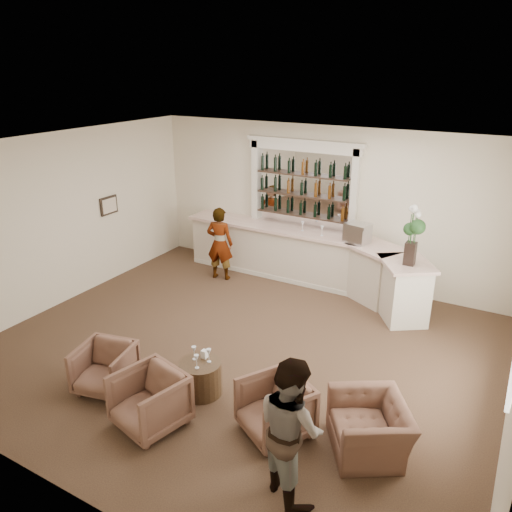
{
  "coord_description": "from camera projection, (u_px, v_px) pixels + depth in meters",
  "views": [
    {
      "loc": [
        3.79,
        -6.14,
        4.46
      ],
      "look_at": [
        -0.21,
        0.9,
        1.32
      ],
      "focal_mm": 35.0,
      "sensor_mm": 36.0,
      "label": 1
    }
  ],
  "objects": [
    {
      "name": "flower_vase",
      "position": [
        413.0,
        232.0,
        8.58
      ],
      "size": [
        0.29,
        0.29,
        1.08
      ],
      "color": "black",
      "rests_on": "bar_counter"
    },
    {
      "name": "armchair_left",
      "position": [
        105.0,
        368.0,
        7.19
      ],
      "size": [
        0.9,
        0.92,
        0.7
      ],
      "primitive_type": "imported",
      "rotation": [
        0.0,
        0.0,
        0.22
      ],
      "color": "brown",
      "rests_on": "ground"
    },
    {
      "name": "sommelier",
      "position": [
        220.0,
        244.0,
        10.8
      ],
      "size": [
        0.65,
        0.5,
        1.62
      ],
      "primitive_type": "imported",
      "rotation": [
        0.0,
        0.0,
        3.34
      ],
      "color": "gray",
      "rests_on": "ground"
    },
    {
      "name": "cocktail_table",
      "position": [
        201.0,
        378.0,
        7.14
      ],
      "size": [
        0.6,
        0.6,
        0.5
      ],
      "primitive_type": "cylinder",
      "color": "#49321F",
      "rests_on": "ground"
    },
    {
      "name": "espresso_machine",
      "position": [
        357.0,
        233.0,
        9.81
      ],
      "size": [
        0.52,
        0.47,
        0.4
      ],
      "primitive_type": "cube",
      "rotation": [
        0.0,
        0.0,
        -0.22
      ],
      "color": "#BCBCC1",
      "rests_on": "bar_counter"
    },
    {
      "name": "wine_glass_tbl_c",
      "position": [
        197.0,
        362.0,
        6.89
      ],
      "size": [
        0.07,
        0.07,
        0.21
      ],
      "primitive_type": null,
      "color": "white",
      "rests_on": "cocktail_table"
    },
    {
      "name": "armchair_right",
      "position": [
        275.0,
        408.0,
        6.32
      ],
      "size": [
        1.1,
        1.11,
        0.74
      ],
      "primitive_type": "imported",
      "rotation": [
        0.0,
        0.0,
        -0.54
      ],
      "color": "brown",
      "rests_on": "ground"
    },
    {
      "name": "guest",
      "position": [
        291.0,
        428.0,
        5.29
      ],
      "size": [
        1.04,
        0.99,
        1.69
      ],
      "primitive_type": "imported",
      "rotation": [
        0.0,
        0.0,
        2.56
      ],
      "color": "gray",
      "rests_on": "ground"
    },
    {
      "name": "armchair_center",
      "position": [
        150.0,
        401.0,
        6.45
      ],
      "size": [
        1.0,
        1.01,
        0.77
      ],
      "primitive_type": "imported",
      "rotation": [
        0.0,
        0.0,
        -0.24
      ],
      "color": "brown",
      "rests_on": "ground"
    },
    {
      "name": "ground",
      "position": [
        241.0,
        349.0,
        8.33
      ],
      "size": [
        8.0,
        8.0,
        0.0
      ],
      "primitive_type": "plane",
      "color": "brown",
      "rests_on": "ground"
    },
    {
      "name": "wine_glass_tbl_b",
      "position": [
        209.0,
        356.0,
        7.03
      ],
      "size": [
        0.07,
        0.07,
        0.21
      ],
      "primitive_type": null,
      "color": "white",
      "rests_on": "cocktail_table"
    },
    {
      "name": "wine_glass_tbl_a",
      "position": [
        194.0,
        353.0,
        7.09
      ],
      "size": [
        0.07,
        0.07,
        0.21
      ],
      "primitive_type": null,
      "color": "white",
      "rests_on": "cocktail_table"
    },
    {
      "name": "napkin_holder",
      "position": [
        204.0,
        354.0,
        7.15
      ],
      "size": [
        0.08,
        0.08,
        0.12
      ],
      "primitive_type": "cube",
      "color": "white",
      "rests_on": "cocktail_table"
    },
    {
      "name": "room_shell",
      "position": [
        271.0,
        205.0,
        7.98
      ],
      "size": [
        8.04,
        7.02,
        3.32
      ],
      "color": "beige",
      "rests_on": "ground"
    },
    {
      "name": "back_bar_alcove",
      "position": [
        303.0,
        185.0,
        10.59
      ],
      "size": [
        2.64,
        0.25,
        3.0
      ],
      "color": "white",
      "rests_on": "ground"
    },
    {
      "name": "wine_glass_bar_right",
      "position": [
        302.0,
        226.0,
        10.53
      ],
      "size": [
        0.07,
        0.07,
        0.21
      ],
      "primitive_type": null,
      "color": "white",
      "rests_on": "bar_counter"
    },
    {
      "name": "armchair_far",
      "position": [
        369.0,
        427.0,
        6.06
      ],
      "size": [
        1.28,
        1.31,
        0.65
      ],
      "primitive_type": "imported",
      "rotation": [
        0.0,
        0.0,
        -1.0
      ],
      "color": "brown",
      "rests_on": "ground"
    },
    {
      "name": "wine_glass_bar_left",
      "position": [
        322.0,
        231.0,
        10.23
      ],
      "size": [
        0.07,
        0.07,
        0.21
      ],
      "primitive_type": null,
      "color": "white",
      "rests_on": "bar_counter"
    },
    {
      "name": "bar_counter",
      "position": [
        307.0,
        258.0,
        10.62
      ],
      "size": [
        5.72,
        1.8,
        1.14
      ],
      "color": "silver",
      "rests_on": "ground"
    }
  ]
}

